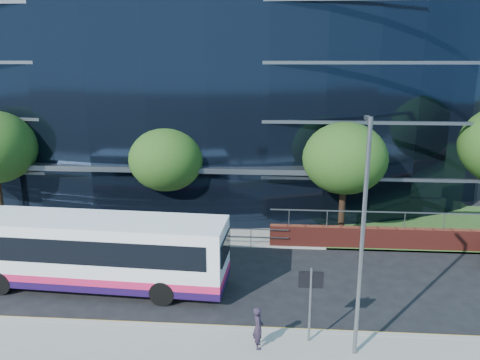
# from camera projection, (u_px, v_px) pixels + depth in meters

# --- Properties ---
(ground) EXTENTS (200.00, 200.00, 0.00)m
(ground) POSITION_uv_depth(u_px,v_px,m) (191.00, 315.00, 18.43)
(ground) COLOR black
(ground) RESTS_ON ground
(kerb) EXTENTS (80.00, 0.25, 0.16)m
(kerb) POSITION_uv_depth(u_px,v_px,m) (186.00, 328.00, 17.45)
(kerb) COLOR gray
(kerb) RESTS_ON ground
(yellow_line_outer) EXTENTS (80.00, 0.08, 0.01)m
(yellow_line_outer) POSITION_uv_depth(u_px,v_px,m) (187.00, 326.00, 17.66)
(yellow_line_outer) COLOR gold
(yellow_line_outer) RESTS_ON ground
(yellow_line_inner) EXTENTS (80.00, 0.08, 0.01)m
(yellow_line_inner) POSITION_uv_depth(u_px,v_px,m) (188.00, 324.00, 17.80)
(yellow_line_inner) COLOR gold
(yellow_line_inner) RESTS_ON ground
(far_forecourt) EXTENTS (50.00, 8.00, 0.10)m
(far_forecourt) POSITION_uv_depth(u_px,v_px,m) (128.00, 218.00, 29.47)
(far_forecourt) COLOR gray
(far_forecourt) RESTS_ON ground
(glass_office) EXTENTS (44.00, 23.10, 16.00)m
(glass_office) POSITION_uv_depth(u_px,v_px,m) (185.00, 82.00, 36.82)
(glass_office) COLOR black
(glass_office) RESTS_ON ground
(guard_railings) EXTENTS (24.00, 0.05, 1.10)m
(guard_railings) POSITION_uv_depth(u_px,v_px,m) (69.00, 228.00, 25.56)
(guard_railings) COLOR slate
(guard_railings) RESTS_ON ground
(apartment_block) EXTENTS (60.00, 42.00, 30.00)m
(apartment_block) POSITION_uv_depth(u_px,v_px,m) (474.00, 49.00, 68.49)
(apartment_block) COLOR #2D511E
(apartment_block) RESTS_ON ground
(street_sign) EXTENTS (0.85, 0.09, 2.80)m
(street_sign) POSITION_uv_depth(u_px,v_px,m) (311.00, 289.00, 16.03)
(street_sign) COLOR slate
(street_sign) RESTS_ON pavement_near
(tree_far_b) EXTENTS (4.29, 4.29, 6.05)m
(tree_far_b) POSITION_uv_depth(u_px,v_px,m) (166.00, 159.00, 26.76)
(tree_far_b) COLOR black
(tree_far_b) RESTS_ON ground
(tree_far_c) EXTENTS (4.62, 4.62, 6.51)m
(tree_far_c) POSITION_uv_depth(u_px,v_px,m) (345.00, 158.00, 25.46)
(tree_far_c) COLOR black
(tree_far_c) RESTS_ON ground
(tree_dist_e) EXTENTS (4.62, 4.62, 6.51)m
(tree_dist_e) POSITION_uv_depth(u_px,v_px,m) (456.00, 105.00, 54.13)
(tree_dist_e) COLOR black
(tree_dist_e) RESTS_ON ground
(streetlight_east) EXTENTS (0.15, 0.77, 8.00)m
(streetlight_east) POSITION_uv_depth(u_px,v_px,m) (362.00, 234.00, 14.78)
(streetlight_east) COLOR slate
(streetlight_east) RESTS_ON pavement_near
(city_bus) EXTENTS (11.77, 3.29, 3.15)m
(city_bus) POSITION_uv_depth(u_px,v_px,m) (96.00, 251.00, 20.36)
(city_bus) COLOR white
(city_bus) RESTS_ON ground
(pedestrian) EXTENTS (0.47, 0.61, 1.51)m
(pedestrian) POSITION_uv_depth(u_px,v_px,m) (258.00, 328.00, 15.97)
(pedestrian) COLOR #271E2D
(pedestrian) RESTS_ON pavement_near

